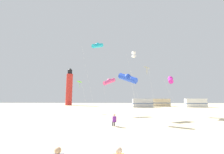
# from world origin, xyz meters

# --- Properties ---
(ground) EXTENTS (200.00, 200.00, 0.00)m
(ground) POSITION_xyz_m (0.00, 0.00, 0.00)
(ground) COLOR beige
(kite_flyer_standing) EXTENTS (0.44, 0.56, 1.16)m
(kite_flyer_standing) POSITION_xyz_m (0.28, 6.80, 0.61)
(kite_flyer_standing) COLOR #722D99
(kite_flyer_standing) RESTS_ON ground
(kite_tube_blue) EXTENTS (2.53, 2.35, 5.75)m
(kite_tube_blue) POSITION_xyz_m (1.77, 9.67, 5.05)
(kite_tube_blue) COLOR silver
(kite_tube_blue) RESTS_ON ground
(kite_tube_magenta) EXTENTS (1.99, 2.59, 6.31)m
(kite_tube_magenta) POSITION_xyz_m (8.75, 15.76, 5.61)
(kite_tube_magenta) COLOR silver
(kite_tube_magenta) RESTS_ON ground
(kite_tube_rainbow) EXTENTS (2.34, 2.30, 6.38)m
(kite_tube_rainbow) POSITION_xyz_m (-1.02, 18.05, 5.67)
(kite_tube_rainbow) COLOR silver
(kite_tube_rainbow) RESTS_ON ground
(kite_box_white) EXTENTS (2.75, 2.02, 12.08)m
(kite_box_white) POSITION_xyz_m (3.65, 21.41, 11.48)
(kite_box_white) COLOR silver
(kite_box_white) RESTS_ON ground
(kite_diamond_gold) EXTENTS (1.95, 1.95, 8.67)m
(kite_diamond_gold) POSITION_xyz_m (5.93, 19.84, 8.13)
(kite_diamond_gold) COLOR silver
(kite_diamond_gold) RESTS_ON ground
(kite_diamond_lime) EXTENTS (2.29, 2.49, 6.28)m
(kite_diamond_lime) POSITION_xyz_m (-7.26, 21.67, 5.87)
(kite_diamond_lime) COLOR silver
(kite_diamond_lime) RESTS_ON ground
(kite_tube_cyan) EXTENTS (3.89, 4.06, 12.87)m
(kite_tube_cyan) POSITION_xyz_m (-3.13, 17.73, 12.16)
(kite_tube_cyan) COLOR silver
(kite_tube_cyan) RESTS_ON ground
(lighthouse_distant) EXTENTS (2.80, 2.80, 16.80)m
(lighthouse_distant) POSITION_xyz_m (-22.00, 58.38, 7.84)
(lighthouse_distant) COLOR red
(lighthouse_distant) RESTS_ON ground
(rv_van_silver) EXTENTS (6.60, 2.84, 2.80)m
(rv_van_silver) POSITION_xyz_m (8.13, 42.13, 1.39)
(rv_van_silver) COLOR #B7BABF
(rv_van_silver) RESTS_ON ground
(rv_van_tan) EXTENTS (6.44, 2.34, 2.80)m
(rv_van_tan) POSITION_xyz_m (15.93, 49.36, 1.39)
(rv_van_tan) COLOR #C6B28C
(rv_van_tan) RESTS_ON ground
(rv_van_white) EXTENTS (6.62, 2.88, 2.80)m
(rv_van_white) POSITION_xyz_m (25.76, 43.73, 1.39)
(rv_van_white) COLOR white
(rv_van_white) RESTS_ON ground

